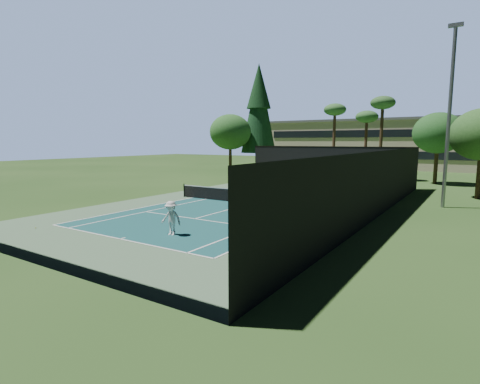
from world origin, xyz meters
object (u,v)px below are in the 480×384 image
object	(u,v)px
tennis_ball_c	(294,201)
trash_bin	(320,179)
player	(171,218)
tennis_ball_d	(211,191)
park_bench	(306,178)
tennis_net	(251,196)
tennis_ball_b	(253,197)
tennis_ball_a	(36,228)

from	to	relation	value
tennis_ball_c	trash_bin	distance (m)	13.31
player	tennis_ball_d	size ratio (longest dim) A/B	23.35
player	park_bench	bearing A→B (deg)	90.86
tennis_net	tennis_ball_d	size ratio (longest dim) A/B	178.51
player	tennis_ball_b	bearing A→B (deg)	96.15
tennis_ball_a	tennis_ball_c	xyz separation A→B (m)	(7.76, 15.51, -0.00)
tennis_ball_b	tennis_ball_d	xyz separation A→B (m)	(-4.98, 0.88, -0.00)
player	tennis_ball_d	bearing A→B (deg)	112.94
tennis_ball_a	tennis_ball_b	world-z (taller)	tennis_ball_b
player	tennis_ball_b	xyz separation A→B (m)	(-3.09, 13.03, -0.81)
player	trash_bin	bearing A→B (deg)	87.48
tennis_ball_b	tennis_ball_c	xyz separation A→B (m)	(3.84, -0.36, -0.01)
tennis_ball_a	tennis_ball_c	distance (m)	17.34
tennis_ball_b	tennis_ball_c	world-z (taller)	tennis_ball_b
tennis_net	tennis_ball_c	bearing A→B (deg)	50.23
trash_bin	tennis_ball_d	bearing A→B (deg)	-116.98
tennis_ball_d	park_bench	distance (m)	12.31
tennis_ball_b	tennis_ball_d	bearing A→B (deg)	169.94
player	tennis_ball_b	distance (m)	13.42
tennis_ball_a	tennis_ball_b	size ratio (longest dim) A/B	0.83
tennis_ball_d	trash_bin	size ratio (longest dim) A/B	0.08
tennis_net	tennis_ball_d	bearing A→B (deg)	149.11
trash_bin	tennis_ball_a	bearing A→B (deg)	-99.78
tennis_ball_b	trash_bin	xyz separation A→B (m)	(1.00, 12.63, 0.44)
tennis_ball_d	tennis_ball_c	bearing A→B (deg)	-8.05
tennis_ball_b	tennis_ball_d	distance (m)	5.06
park_bench	trash_bin	distance (m)	1.52
tennis_net	tennis_ball_a	size ratio (longest dim) A/B	202.28
tennis_net	tennis_ball_a	xyz separation A→B (m)	(-5.52, -12.82, -0.53)
tennis_net	trash_bin	size ratio (longest dim) A/B	13.65
park_bench	tennis_ball_d	bearing A→B (deg)	-111.43
tennis_net	tennis_ball_b	xyz separation A→B (m)	(-1.60, 3.06, -0.52)
tennis_net	tennis_ball_a	bearing A→B (deg)	-113.29
player	tennis_ball_a	size ratio (longest dim) A/B	26.46
tennis_net	player	distance (m)	10.09
tennis_ball_c	park_bench	world-z (taller)	park_bench
tennis_ball_c	tennis_ball_d	size ratio (longest dim) A/B	0.84
tennis_ball_a	park_bench	size ratio (longest dim) A/B	0.04
tennis_ball_a	trash_bin	bearing A→B (deg)	80.22
tennis_ball_a	tennis_ball_b	xyz separation A→B (m)	(3.92, 15.88, 0.01)
tennis_net	tennis_ball_a	distance (m)	13.97
tennis_net	player	world-z (taller)	player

